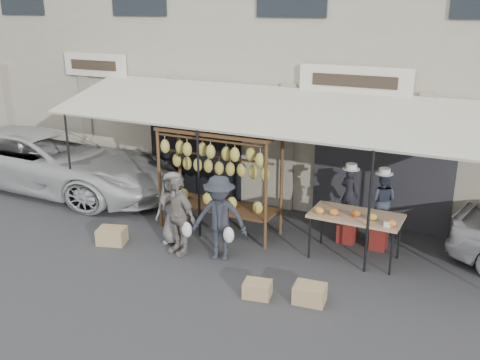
{
  "coord_description": "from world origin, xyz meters",
  "views": [
    {
      "loc": [
        4.42,
        -7.73,
        4.63
      ],
      "look_at": [
        -0.18,
        1.4,
        1.3
      ],
      "focal_mm": 40.0,
      "sensor_mm": 36.0,
      "label": 1
    }
  ],
  "objects_px": {
    "produce_table": "(355,217)",
    "customer_left": "(173,208)",
    "customer_right": "(219,218)",
    "crate_near_a": "(257,289)",
    "banana_rack": "(218,161)",
    "crate_far": "(112,236)",
    "customer_mid": "(178,215)",
    "vendor_right": "(382,201)",
    "vendor_left": "(350,194)",
    "crate_near_b": "(310,294)",
    "van": "(45,146)"
  },
  "relations": [
    {
      "from": "crate_near_a",
      "to": "customer_right",
      "type": "bearing_deg",
      "value": 142.09
    },
    {
      "from": "produce_table",
      "to": "vendor_left",
      "type": "xyz_separation_m",
      "value": [
        -0.33,
        0.73,
        0.18
      ]
    },
    {
      "from": "crate_near_b",
      "to": "crate_far",
      "type": "height_order",
      "value": "crate_far"
    },
    {
      "from": "customer_left",
      "to": "crate_near_a",
      "type": "xyz_separation_m",
      "value": [
        2.42,
        -1.18,
        -0.62
      ]
    },
    {
      "from": "produce_table",
      "to": "van",
      "type": "distance_m",
      "value": 8.52
    },
    {
      "from": "vendor_left",
      "to": "crate_near_b",
      "type": "bearing_deg",
      "value": 111.56
    },
    {
      "from": "vendor_right",
      "to": "customer_mid",
      "type": "bearing_deg",
      "value": 27.89
    },
    {
      "from": "customer_right",
      "to": "banana_rack",
      "type": "bearing_deg",
      "value": 105.4
    },
    {
      "from": "customer_right",
      "to": "crate_near_a",
      "type": "distance_m",
      "value": 1.73
    },
    {
      "from": "van",
      "to": "customer_left",
      "type": "bearing_deg",
      "value": -106.95
    },
    {
      "from": "produce_table",
      "to": "customer_mid",
      "type": "xyz_separation_m",
      "value": [
        -3.14,
        -1.25,
        -0.08
      ]
    },
    {
      "from": "crate_far",
      "to": "crate_near_a",
      "type": "bearing_deg",
      "value": -9.21
    },
    {
      "from": "banana_rack",
      "to": "van",
      "type": "distance_m",
      "value": 5.59
    },
    {
      "from": "customer_mid",
      "to": "vendor_right",
      "type": "bearing_deg",
      "value": 47.1
    },
    {
      "from": "banana_rack",
      "to": "customer_mid",
      "type": "height_order",
      "value": "banana_rack"
    },
    {
      "from": "crate_near_a",
      "to": "crate_far",
      "type": "relative_size",
      "value": 0.82
    },
    {
      "from": "customer_left",
      "to": "crate_near_a",
      "type": "distance_m",
      "value": 2.77
    },
    {
      "from": "vendor_left",
      "to": "crate_far",
      "type": "relative_size",
      "value": 2.0
    },
    {
      "from": "customer_left",
      "to": "crate_near_a",
      "type": "height_order",
      "value": "customer_left"
    },
    {
      "from": "banana_rack",
      "to": "customer_right",
      "type": "relative_size",
      "value": 1.56
    },
    {
      "from": "vendor_left",
      "to": "customer_left",
      "type": "bearing_deg",
      "value": 46.45
    },
    {
      "from": "banana_rack",
      "to": "crate_far",
      "type": "xyz_separation_m",
      "value": [
        -1.64,
        -1.54,
        -1.4
      ]
    },
    {
      "from": "customer_mid",
      "to": "crate_near_a",
      "type": "xyz_separation_m",
      "value": [
        2.09,
        -0.84,
        -0.65
      ]
    },
    {
      "from": "customer_mid",
      "to": "crate_near_a",
      "type": "height_order",
      "value": "customer_mid"
    },
    {
      "from": "banana_rack",
      "to": "crate_far",
      "type": "height_order",
      "value": "banana_rack"
    },
    {
      "from": "customer_mid",
      "to": "crate_near_b",
      "type": "height_order",
      "value": "customer_mid"
    },
    {
      "from": "customer_left",
      "to": "customer_mid",
      "type": "relative_size",
      "value": 0.96
    },
    {
      "from": "customer_right",
      "to": "van",
      "type": "xyz_separation_m",
      "value": [
        -6.2,
        1.71,
        0.29
      ]
    },
    {
      "from": "customer_mid",
      "to": "crate_near_a",
      "type": "relative_size",
      "value": 3.49
    },
    {
      "from": "produce_table",
      "to": "vendor_right",
      "type": "bearing_deg",
      "value": 64.62
    },
    {
      "from": "customer_mid",
      "to": "customer_left",
      "type": "bearing_deg",
      "value": 151.83
    },
    {
      "from": "crate_near_b",
      "to": "crate_far",
      "type": "distance_m",
      "value": 4.4
    },
    {
      "from": "vendor_right",
      "to": "crate_far",
      "type": "relative_size",
      "value": 2.11
    },
    {
      "from": "vendor_left",
      "to": "van",
      "type": "distance_m",
      "value": 8.17
    },
    {
      "from": "banana_rack",
      "to": "vendor_left",
      "type": "bearing_deg",
      "value": 15.08
    },
    {
      "from": "crate_far",
      "to": "banana_rack",
      "type": "bearing_deg",
      "value": 43.26
    },
    {
      "from": "produce_table",
      "to": "crate_near_b",
      "type": "relative_size",
      "value": 3.32
    },
    {
      "from": "crate_near_b",
      "to": "crate_far",
      "type": "bearing_deg",
      "value": 175.41
    },
    {
      "from": "vendor_left",
      "to": "customer_right",
      "type": "distance_m",
      "value": 2.71
    },
    {
      "from": "produce_table",
      "to": "customer_left",
      "type": "xyz_separation_m",
      "value": [
        -3.47,
        -0.91,
        -0.11
      ]
    },
    {
      "from": "vendor_left",
      "to": "customer_right",
      "type": "bearing_deg",
      "value": 62.16
    },
    {
      "from": "customer_right",
      "to": "crate_near_a",
      "type": "xyz_separation_m",
      "value": [
        1.25,
        -0.97,
        -0.7
      ]
    },
    {
      "from": "customer_right",
      "to": "produce_table",
      "type": "bearing_deg",
      "value": 11.46
    },
    {
      "from": "produce_table",
      "to": "crate_far",
      "type": "bearing_deg",
      "value": -161.75
    },
    {
      "from": "crate_far",
      "to": "customer_right",
      "type": "bearing_deg",
      "value": 9.79
    },
    {
      "from": "crate_far",
      "to": "vendor_left",
      "type": "bearing_deg",
      "value": 27.82
    },
    {
      "from": "produce_table",
      "to": "van",
      "type": "bearing_deg",
      "value": 176.03
    },
    {
      "from": "crate_near_b",
      "to": "van",
      "type": "xyz_separation_m",
      "value": [
        -8.29,
        2.46,
        0.96
      ]
    },
    {
      "from": "produce_table",
      "to": "crate_far",
      "type": "xyz_separation_m",
      "value": [
        -4.6,
        -1.52,
        -0.7
      ]
    },
    {
      "from": "customer_left",
      "to": "customer_right",
      "type": "xyz_separation_m",
      "value": [
        1.18,
        -0.21,
        0.07
      ]
    }
  ]
}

